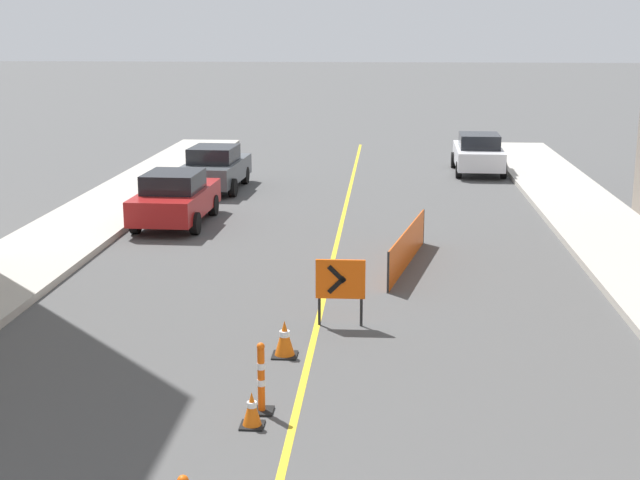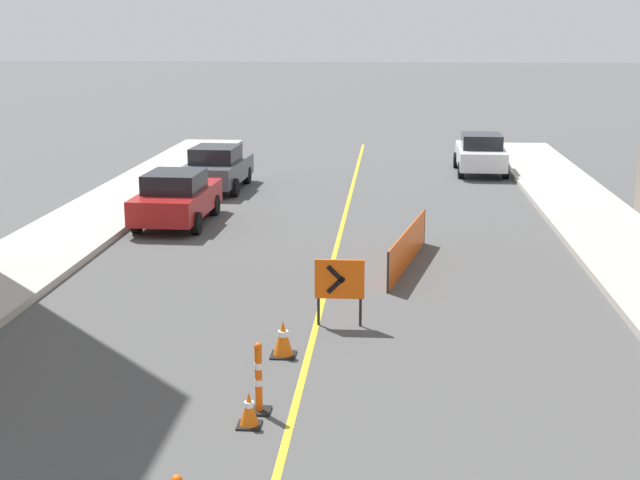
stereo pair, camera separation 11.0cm
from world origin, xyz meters
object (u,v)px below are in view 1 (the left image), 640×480
(traffic_cone_third, at_px, (252,410))
(delineator_post_rear, at_px, (261,383))
(traffic_cone_fourth, at_px, (285,339))
(arrow_barricade_primary, at_px, (340,281))
(parked_car_curb_far, at_px, (478,153))
(parked_car_curb_mid, at_px, (215,168))
(parked_car_curb_near, at_px, (175,198))

(traffic_cone_third, xyz_separation_m, delineator_post_rear, (0.07, 0.50, 0.21))
(traffic_cone_fourth, height_order, arrow_barricade_primary, arrow_barricade_primary)
(parked_car_curb_far, bearing_deg, arrow_barricade_primary, -101.91)
(traffic_cone_third, height_order, parked_car_curb_far, parked_car_curb_far)
(delineator_post_rear, relative_size, parked_car_curb_far, 0.26)
(traffic_cone_fourth, relative_size, delineator_post_rear, 0.59)
(parked_car_curb_mid, bearing_deg, parked_car_curb_far, 27.57)
(delineator_post_rear, bearing_deg, parked_car_curb_mid, 102.89)
(arrow_barricade_primary, height_order, parked_car_curb_near, parked_car_curb_near)
(arrow_barricade_primary, relative_size, parked_car_curb_near, 0.31)
(delineator_post_rear, bearing_deg, arrow_barricade_primary, 76.72)
(traffic_cone_third, height_order, arrow_barricade_primary, arrow_barricade_primary)
(delineator_post_rear, relative_size, arrow_barricade_primary, 0.84)
(traffic_cone_fourth, relative_size, parked_car_curb_mid, 0.15)
(traffic_cone_third, relative_size, parked_car_curb_far, 0.12)
(arrow_barricade_primary, bearing_deg, delineator_post_rear, -103.98)
(arrow_barricade_primary, distance_m, parked_car_curb_mid, 15.53)
(parked_car_curb_near, relative_size, parked_car_curb_mid, 0.99)
(arrow_barricade_primary, xyz_separation_m, parked_car_curb_far, (4.51, 19.19, -0.10))
(delineator_post_rear, bearing_deg, parked_car_curb_far, 76.76)
(traffic_cone_fourth, bearing_deg, parked_car_curb_near, 112.80)
(traffic_cone_third, height_order, parked_car_curb_near, parked_car_curb_near)
(parked_car_curb_near, bearing_deg, traffic_cone_fourth, -65.77)
(traffic_cone_third, distance_m, parked_car_curb_mid, 19.71)
(traffic_cone_fourth, distance_m, parked_car_curb_mid, 16.93)
(delineator_post_rear, relative_size, parked_car_curb_mid, 0.25)
(traffic_cone_fourth, height_order, parked_car_curb_mid, parked_car_curb_mid)
(traffic_cone_fourth, xyz_separation_m, parked_car_curb_near, (-4.45, 10.59, 0.48))
(parked_car_curb_near, distance_m, parked_car_curb_mid, 5.77)
(traffic_cone_third, distance_m, parked_car_curb_far, 24.46)
(traffic_cone_third, xyz_separation_m, arrow_barricade_primary, (1.04, 4.63, 0.63))
(parked_car_curb_mid, bearing_deg, arrow_barricade_primary, -67.71)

